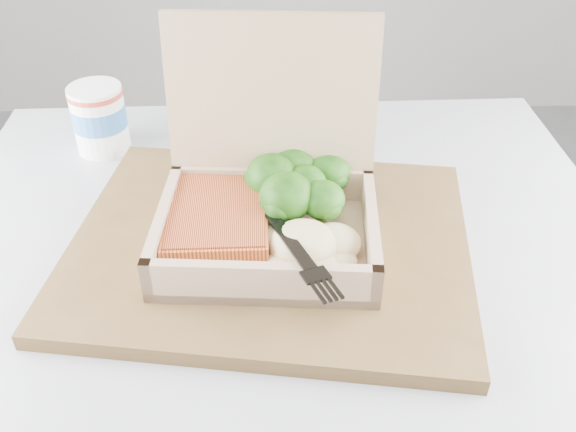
{
  "coord_description": "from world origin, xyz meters",
  "views": [
    {
      "loc": [
        0.5,
        -0.16,
        1.11
      ],
      "look_at": [
        0.51,
        0.33,
        0.75
      ],
      "focal_mm": 40.0,
      "sensor_mm": 36.0,
      "label": 1
    }
  ],
  "objects_px": {
    "takeout_container": "(269,189)",
    "paper_cup": "(99,117)",
    "serving_tray": "(270,244)",
    "cafe_table": "(284,393)"
  },
  "relations": [
    {
      "from": "cafe_table",
      "to": "serving_tray",
      "type": "distance_m",
      "value": 0.19
    },
    {
      "from": "takeout_container",
      "to": "paper_cup",
      "type": "relative_size",
      "value": 2.62
    },
    {
      "from": "takeout_container",
      "to": "paper_cup",
      "type": "height_order",
      "value": "takeout_container"
    },
    {
      "from": "takeout_container",
      "to": "paper_cup",
      "type": "bearing_deg",
      "value": 140.99
    },
    {
      "from": "paper_cup",
      "to": "cafe_table",
      "type": "bearing_deg",
      "value": -47.55
    },
    {
      "from": "cafe_table",
      "to": "paper_cup",
      "type": "height_order",
      "value": "paper_cup"
    },
    {
      "from": "cafe_table",
      "to": "takeout_container",
      "type": "distance_m",
      "value": 0.25
    },
    {
      "from": "paper_cup",
      "to": "serving_tray",
      "type": "bearing_deg",
      "value": -44.71
    },
    {
      "from": "serving_tray",
      "to": "takeout_container",
      "type": "relative_size",
      "value": 1.78
    },
    {
      "from": "takeout_container",
      "to": "paper_cup",
      "type": "xyz_separation_m",
      "value": [
        -0.21,
        0.19,
        -0.02
      ]
    }
  ]
}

